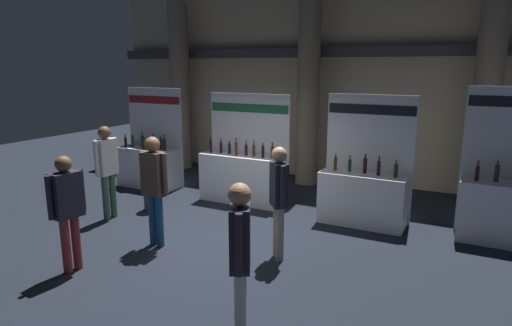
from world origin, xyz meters
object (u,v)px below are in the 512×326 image
object	(u,v)px
visitor_0	(67,203)
visitor_4	(107,164)
exhibitor_booth_0	(149,163)
exhibitor_booth_1	(243,174)
trash_bin	(152,192)
visitor_3	(240,251)
exhibitor_booth_2	(363,193)
visitor_1	(279,194)
visitor_2	(154,181)

from	to	relation	value
visitor_0	visitor_4	size ratio (longest dim) A/B	0.94
exhibitor_booth_0	exhibitor_booth_1	world-z (taller)	exhibitor_booth_0
trash_bin	visitor_3	bearing A→B (deg)	-38.68
exhibitor_booth_2	visitor_3	bearing A→B (deg)	-93.21
visitor_3	visitor_0	bearing A→B (deg)	56.27
trash_bin	visitor_4	world-z (taller)	visitor_4
exhibitor_booth_0	visitor_1	xyz separation A→B (m)	(4.51, -2.30, 0.43)
exhibitor_booth_2	visitor_4	xyz separation A→B (m)	(-4.41, -1.96, 0.48)
exhibitor_booth_1	visitor_3	bearing A→B (deg)	-61.14
exhibitor_booth_2	visitor_3	xyz separation A→B (m)	(-0.24, -4.21, 0.45)
exhibitor_booth_0	exhibitor_booth_1	bearing A→B (deg)	-0.06
exhibitor_booth_1	exhibitor_booth_0	bearing A→B (deg)	179.94
visitor_0	visitor_3	world-z (taller)	visitor_3
trash_bin	visitor_0	xyz separation A→B (m)	(0.82, -2.69, 0.66)
visitor_2	visitor_4	xyz separation A→B (m)	(-1.68, 0.63, -0.02)
visitor_4	visitor_3	bearing A→B (deg)	-117.43
exhibitor_booth_1	visitor_3	size ratio (longest dim) A/B	1.31
visitor_0	visitor_4	bearing A→B (deg)	-140.05
trash_bin	visitor_1	world-z (taller)	visitor_1
exhibitor_booth_2	visitor_4	bearing A→B (deg)	-156.09
visitor_4	visitor_1	bearing A→B (deg)	-91.59
exhibitor_booth_1	visitor_3	xyz separation A→B (m)	(2.42, -4.39, 0.43)
visitor_3	visitor_2	bearing A→B (deg)	29.92
exhibitor_booth_2	visitor_1	distance (m)	2.29
exhibitor_booth_1	visitor_4	xyz separation A→B (m)	(-1.76, -2.14, 0.46)
visitor_1	visitor_3	xyz separation A→B (m)	(0.52, -2.09, 0.02)
visitor_4	visitor_2	bearing A→B (deg)	-109.55
exhibitor_booth_0	visitor_4	bearing A→B (deg)	-68.21
visitor_3	visitor_4	xyz separation A→B (m)	(-4.18, 2.25, 0.03)
visitor_0	visitor_1	world-z (taller)	visitor_1
exhibitor_booth_0	visitor_0	xyz separation A→B (m)	(2.06, -4.04, 0.42)
exhibitor_booth_1	visitor_3	distance (m)	5.03
visitor_3	trash_bin	bearing A→B (deg)	24.27
trash_bin	visitor_1	bearing A→B (deg)	-16.12
exhibitor_booth_0	visitor_0	size ratio (longest dim) A/B	1.40
exhibitor_booth_2	visitor_0	distance (m)	5.04
exhibitor_booth_0	visitor_4	world-z (taller)	exhibitor_booth_0
exhibitor_booth_2	visitor_1	size ratio (longest dim) A/B	1.37
visitor_2	visitor_3	xyz separation A→B (m)	(2.50, -1.62, -0.04)
exhibitor_booth_2	visitor_3	distance (m)	4.24
exhibitor_booth_1	visitor_1	size ratio (longest dim) A/B	1.33
exhibitor_booth_1	visitor_2	bearing A→B (deg)	-91.65
visitor_2	visitor_4	world-z (taller)	visitor_2
exhibitor_booth_0	exhibitor_booth_1	distance (m)	2.62
visitor_0	visitor_2	distance (m)	1.36
exhibitor_booth_0	visitor_1	world-z (taller)	exhibitor_booth_0
visitor_2	visitor_4	bearing A→B (deg)	-19.44
visitor_3	visitor_1	bearing A→B (deg)	-13.07
trash_bin	visitor_2	xyz separation A→B (m)	(1.30, -1.41, 0.73)
exhibitor_booth_0	exhibitor_booth_2	bearing A→B (deg)	-2.01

